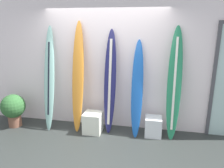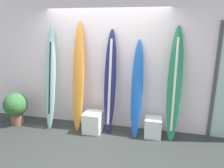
# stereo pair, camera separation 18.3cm
# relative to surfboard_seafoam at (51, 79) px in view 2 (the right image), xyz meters

# --- Properties ---
(ground) EXTENTS (8.00, 8.00, 0.04)m
(ground) POSITION_rel_surfboard_seafoam_xyz_m (1.15, -0.91, -1.09)
(ground) COLOR #2E3230
(wall_back) EXTENTS (7.20, 0.20, 2.80)m
(wall_back) POSITION_rel_surfboard_seafoam_xyz_m (1.15, 0.39, 0.33)
(wall_back) COLOR white
(wall_back) RESTS_ON ground
(surfboard_seafoam) EXTENTS (0.25, 0.54, 2.17)m
(surfboard_seafoam) POSITION_rel_surfboard_seafoam_xyz_m (0.00, 0.00, 0.00)
(surfboard_seafoam) COLOR #8DC2B6
(surfboard_seafoam) RESTS_ON ground
(surfboard_sunset) EXTENTS (0.25, 0.46, 2.27)m
(surfboard_sunset) POSITION_rel_surfboard_seafoam_xyz_m (0.62, 0.04, 0.05)
(surfboard_sunset) COLOR orange
(surfboard_sunset) RESTS_ON ground
(surfboard_navy) EXTENTS (0.26, 0.38, 2.11)m
(surfboard_navy) POSITION_rel_surfboard_seafoam_xyz_m (1.28, 0.07, -0.04)
(surfboard_navy) COLOR navy
(surfboard_navy) RESTS_ON ground
(surfboard_cobalt) EXTENTS (0.23, 0.46, 1.91)m
(surfboard_cobalt) POSITION_rel_surfboard_seafoam_xyz_m (1.84, 0.03, -0.14)
(surfboard_cobalt) COLOR blue
(surfboard_cobalt) RESTS_ON ground
(surfboard_emerald) EXTENTS (0.28, 0.43, 2.18)m
(surfboard_emerald) POSITION_rel_surfboard_seafoam_xyz_m (2.54, 0.05, 0.00)
(surfboard_emerald) COLOR #237A51
(surfboard_emerald) RESTS_ON ground
(display_block_left) EXTENTS (0.33, 0.33, 0.39)m
(display_block_left) POSITION_rel_surfboard_seafoam_xyz_m (2.19, 0.00, -0.88)
(display_block_left) COLOR white
(display_block_left) RESTS_ON ground
(display_block_center) EXTENTS (0.37, 0.37, 0.43)m
(display_block_center) POSITION_rel_surfboard_seafoam_xyz_m (0.95, -0.09, -0.86)
(display_block_center) COLOR white
(display_block_center) RESTS_ON ground
(potted_plant) EXTENTS (0.52, 0.52, 0.73)m
(potted_plant) POSITION_rel_surfboard_seafoam_xyz_m (-0.83, -0.14, -0.65)
(potted_plant) COLOR brown
(potted_plant) RESTS_ON ground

